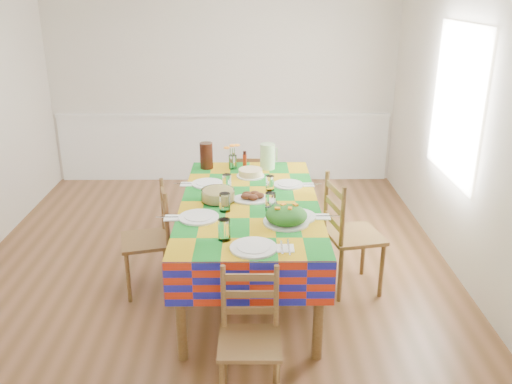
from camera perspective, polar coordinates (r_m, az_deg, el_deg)
room at (r=4.72m, az=-4.98°, el=6.74°), size 4.58×5.08×2.78m
wainscot at (r=7.34m, az=-3.39°, el=4.95°), size 4.41×0.06×0.92m
window_right at (r=5.30m, az=20.32°, el=8.77°), size 0.00×1.40×1.40m
dining_table at (r=4.53m, az=-0.67°, el=-2.04°), size 1.14×2.12×0.82m
setting_near_head at (r=3.73m, az=-1.29°, el=-5.17°), size 0.53×0.35×0.16m
setting_left_near at (r=4.22m, az=-5.14°, el=-2.07°), size 0.57×0.34×0.15m
setting_left_far at (r=4.83m, az=-4.48°, el=0.96°), size 0.52×0.31×0.14m
setting_right_near at (r=4.22m, az=3.34°, el=-1.99°), size 0.58×0.33×0.15m
setting_right_far at (r=4.81m, az=2.81°, el=0.86°), size 0.51×0.29×0.13m
meat_platter at (r=4.51m, az=-0.42°, el=-0.53°), size 0.33×0.24×0.06m
salad_platter at (r=4.07m, az=3.21°, el=-2.53°), size 0.35×0.35×0.15m
pasta_bowl at (r=4.49m, az=-4.02°, el=-0.34°), size 0.28×0.28×0.10m
cake at (r=5.07m, az=-0.58°, el=2.02°), size 0.26×0.26×0.07m
serving_utensils at (r=4.42m, az=1.81°, el=-1.29°), size 0.14×0.32×0.01m
flower_vase at (r=5.27m, az=-2.49°, el=3.58°), size 0.16×0.13×0.26m
hot_sauce at (r=5.32m, az=-1.20°, el=3.48°), size 0.04×0.04×0.16m
green_pitcher at (r=5.27m, az=1.23°, el=3.78°), size 0.14×0.14×0.25m
tea_pitcher at (r=5.30m, az=-5.24°, el=3.83°), size 0.13×0.13×0.25m
name_card at (r=3.57m, az=-0.87°, el=-6.85°), size 0.08×0.03×0.02m
chair_near at (r=3.50m, az=-0.65°, el=-15.17°), size 0.39×0.37×0.88m
chair_far at (r=5.89m, az=-0.66°, el=0.34°), size 0.39×0.38×0.87m
chair_left at (r=4.73m, az=-11.05°, el=-4.95°), size 0.49×0.50×0.95m
chair_right at (r=4.69m, az=9.76°, el=-4.52°), size 0.52×0.54×1.03m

